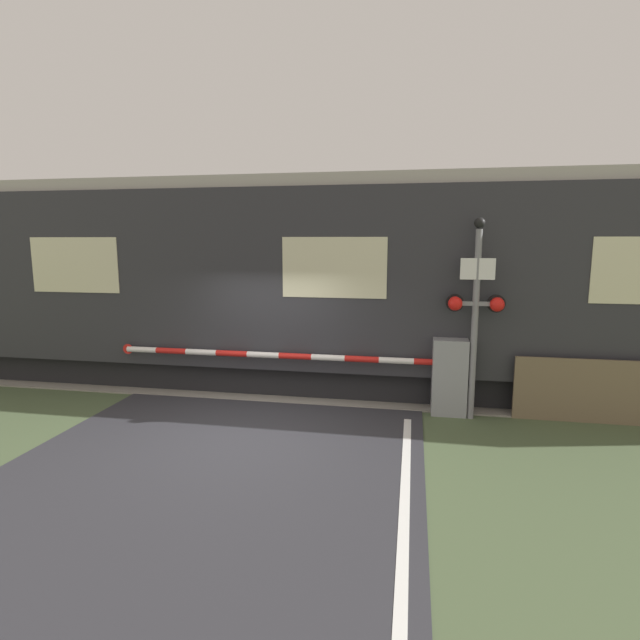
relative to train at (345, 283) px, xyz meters
The scene contains 6 objects.
ground_plane 3.95m from the train, 111.31° to the right, with size 80.00×80.00×0.00m, color #475638.
track_bed 2.47m from the train, behind, with size 36.00×3.20×0.13m.
train is the anchor object (origin of this frame).
crossing_barrier 2.65m from the train, 45.35° to the right, with size 6.62×0.44×1.36m.
signal_post 3.03m from the train, 35.39° to the right, with size 0.98×0.26×3.43m.
roadside_fence 5.35m from the train, 18.20° to the right, with size 3.33×0.06×1.10m.
Camera 1 is at (2.61, -7.32, 3.06)m, focal length 28.00 mm.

